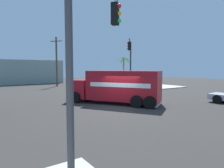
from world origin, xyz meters
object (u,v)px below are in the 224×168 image
object	(u,v)px
traffic_light_primary	(130,58)
utility_pole	(57,61)
vending_machine_blue	(144,80)
traffic_light_secondary	(90,32)
vending_machine_red	(136,79)
palm_tree_far	(124,66)
delivery_truck	(116,86)

from	to	relation	value
traffic_light_primary	utility_pole	bearing A→B (deg)	105.39
traffic_light_primary	vending_machine_blue	world-z (taller)	traffic_light_primary
traffic_light_secondary	vending_machine_red	world-z (taller)	traffic_light_secondary
palm_tree_far	traffic_light_secondary	bearing A→B (deg)	-130.79
vending_machine_red	utility_pole	bearing A→B (deg)	156.85
delivery_truck	traffic_light_secondary	size ratio (longest dim) A/B	1.33
vending_machine_blue	palm_tree_far	bearing A→B (deg)	127.44
vending_machine_blue	utility_pole	bearing A→B (deg)	144.61
delivery_truck	vending_machine_blue	xyz separation A→B (m)	(14.09, 10.94, -0.45)
delivery_truck	palm_tree_far	xyz separation A→B (m)	(11.90, 13.81, 1.96)
traffic_light_secondary	utility_pole	bearing A→B (deg)	72.29
vending_machine_red	delivery_truck	bearing A→B (deg)	-136.94
traffic_light_primary	utility_pole	distance (m)	15.39
traffic_light_secondary	palm_tree_far	size ratio (longest dim) A/B	1.25
traffic_light_secondary	delivery_truck	bearing A→B (deg)	49.14
traffic_light_primary	traffic_light_secondary	xyz separation A→B (m)	(-13.08, -13.33, -0.08)
utility_pole	palm_tree_far	bearing A→B (deg)	-30.20
delivery_truck	traffic_light_secondary	xyz separation A→B (m)	(-7.29, -8.43, 2.77)
vending_machine_red	traffic_light_secondary	bearing A→B (deg)	-134.80
vending_machine_blue	utility_pole	world-z (taller)	utility_pole
utility_pole	traffic_light_primary	bearing A→B (deg)	-74.61
traffic_light_primary	palm_tree_far	size ratio (longest dim) A/B	1.27
vending_machine_red	utility_pole	xyz separation A→B (m)	(-13.32, 5.70, 3.33)
utility_pole	delivery_truck	bearing A→B (deg)	-94.93
traffic_light_primary	traffic_light_secondary	distance (m)	18.68
delivery_truck	traffic_light_primary	xyz separation A→B (m)	(5.79, 4.90, 2.86)
vending_machine_red	palm_tree_far	world-z (taller)	palm_tree_far
vending_machine_blue	delivery_truck	bearing A→B (deg)	-142.18
traffic_light_primary	utility_pole	world-z (taller)	utility_pole
traffic_light_primary	traffic_light_secondary	world-z (taller)	traffic_light_primary
delivery_truck	vending_machine_blue	size ratio (longest dim) A/B	4.54
vending_machine_red	utility_pole	world-z (taller)	utility_pole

